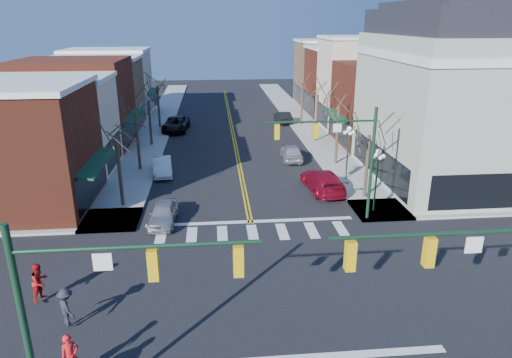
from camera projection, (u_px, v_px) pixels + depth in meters
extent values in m
plane|color=black|center=(264.00, 291.00, 21.36)|extent=(160.00, 160.00, 0.00)
cube|color=#9E9B93|center=(138.00, 166.00, 39.35)|extent=(3.50, 70.00, 0.15)
cube|color=#9E9B93|center=(336.00, 160.00, 40.90)|extent=(3.50, 70.00, 0.15)
cube|color=#602516|center=(8.00, 150.00, 29.71)|extent=(10.00, 8.50, 8.00)
cube|color=beige|center=(49.00, 127.00, 37.07)|extent=(10.00, 7.00, 7.50)
cube|color=#602516|center=(75.00, 104.00, 44.42)|extent=(10.00, 9.00, 8.50)
cube|color=#8A6D4C|center=(96.00, 95.00, 52.29)|extent=(10.00, 7.50, 7.80)
cube|color=beige|center=(110.00, 84.00, 59.51)|extent=(10.00, 8.00, 8.20)
cube|color=#602516|center=(390.00, 104.00, 45.61)|extent=(10.00, 8.50, 8.00)
cube|color=beige|center=(366.00, 84.00, 52.56)|extent=(10.00, 7.00, 10.00)
cube|color=#602516|center=(347.00, 82.00, 59.85)|extent=(10.00, 8.00, 8.50)
cube|color=#8A6D4C|center=(332.00, 74.00, 67.29)|extent=(10.00, 8.00, 9.00)
cube|color=#9DAB94|center=(459.00, 110.00, 34.63)|extent=(12.00, 14.00, 11.00)
cube|color=white|center=(467.00, 55.00, 33.27)|extent=(12.25, 14.25, 0.50)
cube|color=black|center=(472.00, 21.00, 32.51)|extent=(11.40, 13.40, 1.80)
cube|color=black|center=(475.00, 5.00, 32.15)|extent=(9.80, 11.80, 0.60)
cylinder|color=#14331E|center=(28.00, 343.00, 12.56)|extent=(0.20, 0.20, 7.20)
cylinder|color=#14331E|center=(139.00, 247.00, 11.92)|extent=(6.50, 0.12, 0.12)
cube|color=gold|center=(153.00, 265.00, 12.13)|extent=(0.28, 0.28, 0.90)
cube|color=gold|center=(238.00, 261.00, 12.33)|extent=(0.28, 0.28, 0.90)
cylinder|color=#14331E|center=(443.00, 234.00, 12.66)|extent=(6.50, 0.12, 0.12)
cube|color=gold|center=(429.00, 252.00, 12.81)|extent=(0.28, 0.28, 0.90)
cube|color=gold|center=(350.00, 255.00, 12.61)|extent=(0.28, 0.28, 0.90)
cylinder|color=#14331E|center=(371.00, 166.00, 27.78)|extent=(0.20, 0.20, 7.20)
cylinder|color=#14331E|center=(321.00, 122.00, 26.56)|extent=(6.50, 0.12, 0.12)
cube|color=gold|center=(315.00, 131.00, 26.72)|extent=(0.28, 0.28, 0.90)
cube|color=gold|center=(277.00, 132.00, 26.52)|extent=(0.28, 0.28, 0.90)
cylinder|color=#14331E|center=(376.00, 184.00, 29.41)|extent=(0.12, 0.12, 4.00)
sphere|color=white|center=(379.00, 152.00, 28.70)|extent=(0.36, 0.36, 0.36)
cylinder|color=#14331E|center=(347.00, 156.00, 35.52)|extent=(0.12, 0.12, 4.00)
sphere|color=white|center=(349.00, 129.00, 34.81)|extent=(0.36, 0.36, 0.36)
cylinder|color=#382B21|center=(120.00, 174.00, 30.16)|extent=(0.24, 0.24, 4.76)
cylinder|color=#382B21|center=(138.00, 141.00, 37.64)|extent=(0.24, 0.24, 5.04)
cylinder|color=#382B21|center=(150.00, 124.00, 45.23)|extent=(0.24, 0.24, 4.55)
cylinder|color=#382B21|center=(159.00, 107.00, 52.69)|extent=(0.24, 0.24, 4.90)
cylinder|color=#382B21|center=(367.00, 167.00, 31.67)|extent=(0.24, 0.24, 4.62)
cylinder|color=#382B21|center=(337.00, 136.00, 39.10)|extent=(0.24, 0.24, 5.18)
cylinder|color=#382B21|center=(316.00, 119.00, 46.67)|extent=(0.24, 0.24, 4.83)
cylinder|color=#382B21|center=(302.00, 105.00, 54.17)|extent=(0.24, 0.24, 4.97)
imported|color=#AEAEB3|center=(163.00, 213.00, 28.26)|extent=(1.78, 3.98, 1.33)
imported|color=white|center=(162.00, 166.00, 37.24)|extent=(1.95, 4.31, 1.37)
imported|color=black|center=(176.00, 124.00, 51.82)|extent=(3.10, 5.89, 1.58)
imported|color=maroon|center=(323.00, 181.00, 33.60)|extent=(2.70, 5.63, 1.58)
imported|color=silver|center=(292.00, 152.00, 41.04)|extent=(1.84, 4.30, 1.45)
imported|color=black|center=(283.00, 117.00, 55.95)|extent=(1.86, 4.33, 1.39)
imported|color=red|center=(70.00, 356.00, 15.78)|extent=(0.74, 0.69, 1.70)
imported|color=#AA1412|center=(40.00, 282.00, 20.19)|extent=(0.96, 1.06, 1.78)
imported|color=black|center=(67.00, 307.00, 18.48)|extent=(1.17, 1.25, 1.69)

